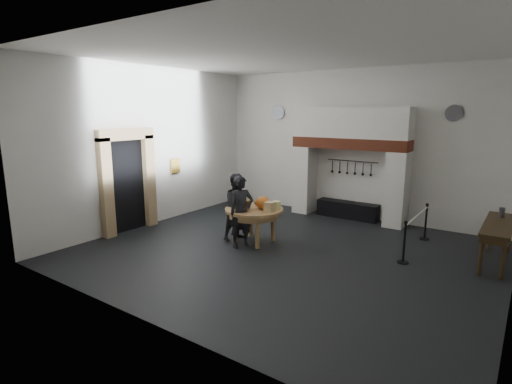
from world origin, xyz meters
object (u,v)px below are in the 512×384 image
Objects in this scene: visitor_far at (238,207)px; side_table at (499,225)px; visitor_near at (241,212)px; work_table at (254,210)px; barrier_post_far at (426,222)px; iron_range at (348,210)px; barrier_post_near at (404,243)px.

side_table is at bearing -56.96° from visitor_far.
visitor_far is at bearing 69.73° from visitor_near.
work_table is 1.61× the size of barrier_post_far.
iron_range is at bearing 160.70° from barrier_post_far.
visitor_far is 1.91× the size of barrier_post_near.
side_table is (5.18, 2.30, -0.00)m from visitor_near.
barrier_post_far is at bearing 90.00° from barrier_post_near.
visitor_near is at bearing -105.07° from iron_range.
barrier_post_far is (-1.63, 0.85, -0.42)m from side_table.
barrier_post_far is (3.95, 2.76, -0.41)m from visitor_far.
work_table is 5.45m from side_table.
side_table reaches higher than iron_range.
visitor_near reaches higher than side_table.
side_table and barrier_post_far have the same top height.
side_table is 2.04m from barrier_post_near.
barrier_post_near is at bearing -144.91° from side_table.
barrier_post_far is at bearing -19.30° from iron_range.
visitor_far reaches higher than side_table.
iron_range is 1.31× the size of work_table.
iron_range is 4.21m from visitor_near.
barrier_post_near is at bearing -47.23° from visitor_near.
visitor_near reaches higher than iron_range.
side_table is at bearing 19.94° from work_table.
barrier_post_near is at bearing -64.96° from visitor_far.
barrier_post_far is (2.47, -0.86, 0.20)m from iron_range.
work_table is at bearing 16.84° from visitor_near.
visitor_far reaches higher than work_table.
visitor_far is 5.90m from side_table.
iron_range is at bearing -8.06° from visitor_far.
visitor_far reaches higher than barrier_post_far.
barrier_post_near is (3.49, 0.71, -0.39)m from work_table.
iron_range is at bearing 74.07° from work_table.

